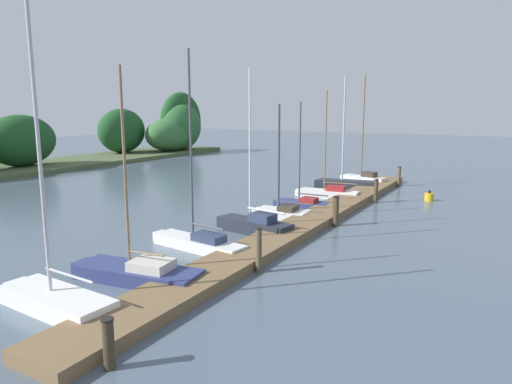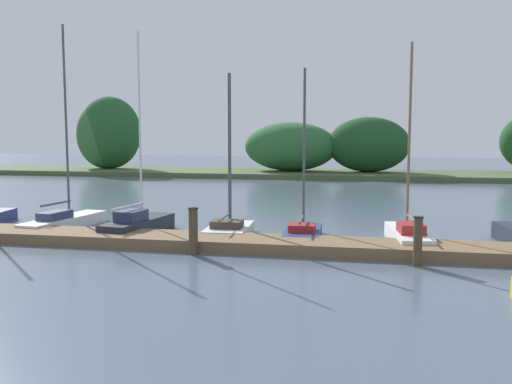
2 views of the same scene
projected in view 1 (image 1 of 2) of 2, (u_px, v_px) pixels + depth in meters
name	position (u px, v px, depth m)	size (l,w,h in m)	color
dock_pier	(313.00, 220.00, 22.08)	(29.55, 1.80, 0.35)	brown
far_shore	(36.00, 140.00, 40.82)	(58.85, 8.11, 7.21)	#4C5B38
sailboat_0	(53.00, 296.00, 12.57)	(1.42, 3.94, 8.19)	white
sailboat_1	(135.00, 271.00, 14.71)	(1.87, 4.54, 6.65)	navy
sailboat_2	(197.00, 241.00, 17.95)	(1.46, 4.48, 7.51)	white
sailboat_3	(253.00, 224.00, 20.38)	(1.53, 3.81, 7.04)	#232833
sailboat_4	(281.00, 211.00, 23.25)	(1.53, 3.10, 5.58)	white
sailboat_5	(301.00, 203.00, 25.46)	(1.28, 3.09, 5.70)	navy
sailboat_6	(327.00, 192.00, 28.26)	(1.39, 3.90, 6.40)	white
sailboat_7	(343.00, 183.00, 31.55)	(1.69, 4.08, 7.45)	#232833
sailboat_8	(363.00, 177.00, 33.48)	(1.65, 3.54, 7.63)	white
mooring_piling_0	(109.00, 344.00, 9.68)	(0.28, 0.28, 1.13)	#3D3323
mooring_piling_1	(259.00, 250.00, 15.37)	(0.24, 0.24, 1.52)	brown
mooring_piling_2	(336.00, 211.00, 21.45)	(0.31, 0.31, 1.40)	#4C3D28
mooring_piling_3	(376.00, 191.00, 26.83)	(0.27, 0.27, 1.35)	#4C3D28
mooring_piling_4	(399.00, 176.00, 32.41)	(0.26, 0.26, 1.37)	brown
channel_buoy_0	(429.00, 197.00, 27.37)	(0.51, 0.51, 0.63)	gold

